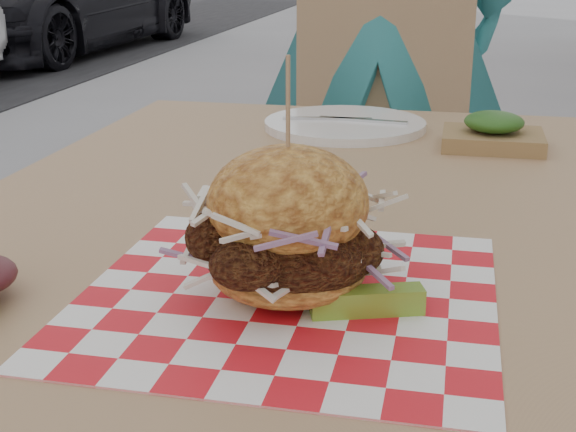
{
  "coord_description": "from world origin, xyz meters",
  "views": [
    {
      "loc": [
        0.4,
        -0.65,
        1.05
      ],
      "look_at": [
        0.26,
        -0.02,
        0.82
      ],
      "focal_mm": 50.0,
      "sensor_mm": 36.0,
      "label": 1
    }
  ],
  "objects": [
    {
      "name": "pickle_spear",
      "position": [
        0.33,
        -0.04,
        0.76
      ],
      "size": [
        0.1,
        0.05,
        0.02
      ],
      "primitive_type": "cube",
      "rotation": [
        0.0,
        0.0,
        0.33
      ],
      "color": "#8CAF32",
      "rests_on": "paper_liner"
    },
    {
      "name": "place_setting",
      "position": [
        0.21,
        0.66,
        0.76
      ],
      "size": [
        0.27,
        0.27,
        0.02
      ],
      "color": "white",
      "rests_on": "patio_table"
    },
    {
      "name": "paper_liner",
      "position": [
        0.26,
        -0.02,
        0.75
      ],
      "size": [
        0.36,
        0.36,
        0.0
      ],
      "primitive_type": "cube",
      "color": "red",
      "rests_on": "patio_table"
    },
    {
      "name": "patio_table",
      "position": [
        0.21,
        0.24,
        0.67
      ],
      "size": [
        0.8,
        1.2,
        0.75
      ],
      "color": "tan",
      "rests_on": "ground"
    },
    {
      "name": "kraft_tray",
      "position": [
        0.45,
        0.58,
        0.77
      ],
      "size": [
        0.15,
        0.12,
        0.06
      ],
      "color": "olive",
      "rests_on": "patio_table"
    },
    {
      "name": "sandwich",
      "position": [
        0.26,
        -0.02,
        0.81
      ],
      "size": [
        0.18,
        0.18,
        0.21
      ],
      "color": "gold",
      "rests_on": "paper_liner"
    },
    {
      "name": "patio_chair",
      "position": [
        0.21,
        1.2,
        0.55
      ],
      "size": [
        0.43,
        0.44,
        0.95
      ],
      "rotation": [
        0.0,
        0.0,
        0.01
      ],
      "color": "tan",
      "rests_on": "ground"
    }
  ]
}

